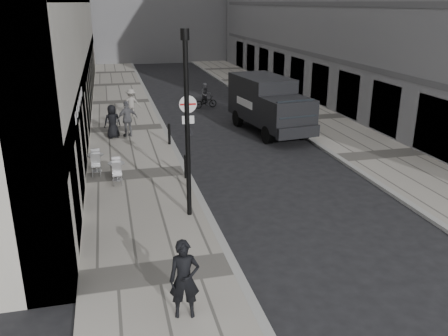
# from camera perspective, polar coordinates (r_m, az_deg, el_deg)

# --- Properties ---
(ground) EXTENTS (120.00, 120.00, 0.00)m
(ground) POSITION_cam_1_polar(r_m,az_deg,el_deg) (10.87, 4.92, -18.87)
(ground) COLOR black
(ground) RESTS_ON ground
(sidewalk) EXTENTS (4.00, 60.00, 0.12)m
(sidewalk) POSITION_cam_1_polar(r_m,az_deg,el_deg) (26.90, -11.52, 4.61)
(sidewalk) COLOR #9B968C
(sidewalk) RESTS_ON ground
(far_sidewalk) EXTENTS (4.00, 60.00, 0.12)m
(far_sidewalk) POSITION_cam_1_polar(r_m,az_deg,el_deg) (29.40, 10.49, 5.92)
(far_sidewalk) COLOR #9B968C
(far_sidewalk) RESTS_ON ground
(walking_man) EXTENTS (0.72, 0.53, 1.83)m
(walking_man) POSITION_cam_1_polar(r_m,az_deg,el_deg) (10.57, -4.79, -13.20)
(walking_man) COLOR black
(walking_man) RESTS_ON sidewalk
(sign_post) EXTENTS (0.62, 0.10, 3.62)m
(sign_post) POSITION_cam_1_polar(r_m,az_deg,el_deg) (17.02, -4.30, 4.74)
(sign_post) COLOR black
(sign_post) RESTS_ON sidewalk
(lamppost) EXTENTS (0.26, 0.26, 5.88)m
(lamppost) POSITION_cam_1_polar(r_m,az_deg,el_deg) (14.63, -4.47, 6.15)
(lamppost) COLOR black
(lamppost) RESTS_ON sidewalk
(bollard_near) EXTENTS (0.13, 0.13, 0.96)m
(bollard_near) POSITION_cam_1_polar(r_m,az_deg,el_deg) (23.34, -6.60, 4.01)
(bollard_near) COLOR black
(bollard_near) RESTS_ON sidewalk
(bollard_far) EXTENTS (0.12, 0.12, 0.90)m
(bollard_far) POSITION_cam_1_polar(r_m,az_deg,el_deg) (18.71, -4.63, 0.11)
(bollard_far) COLOR black
(bollard_far) RESTS_ON sidewalk
(panel_van) EXTENTS (3.05, 6.43, 2.92)m
(panel_van) POSITION_cam_1_polar(r_m,az_deg,el_deg) (25.80, 5.29, 7.91)
(panel_van) COLOR black
(panel_van) RESTS_ON ground
(cyclist) EXTENTS (1.62, 0.81, 1.67)m
(cyclist) POSITION_cam_1_polar(r_m,az_deg,el_deg) (31.99, -2.22, 8.38)
(cyclist) COLOR black
(cyclist) RESTS_ON ground
(pedestrian_a) EXTENTS (1.18, 0.79, 1.86)m
(pedestrian_a) POSITION_cam_1_polar(r_m,az_deg,el_deg) (24.94, -11.54, 5.81)
(pedestrian_a) COLOR slate
(pedestrian_a) RESTS_ON sidewalk
(pedestrian_b) EXTENTS (1.16, 0.76, 1.68)m
(pedestrian_b) POSITION_cam_1_polar(r_m,az_deg,el_deg) (29.45, -11.08, 7.70)
(pedestrian_b) COLOR #9C9790
(pedestrian_b) RESTS_ON sidewalk
(pedestrian_c) EXTENTS (0.93, 0.71, 1.71)m
(pedestrian_c) POSITION_cam_1_polar(r_m,az_deg,el_deg) (24.87, -13.27, 5.46)
(pedestrian_c) COLOR black
(pedestrian_c) RESTS_ON sidewalk
(cafe_table_near) EXTENTS (0.65, 1.46, 0.83)m
(cafe_table_near) POSITION_cam_1_polar(r_m,az_deg,el_deg) (18.90, -12.77, -0.23)
(cafe_table_near) COLOR #A5A4A7
(cafe_table_near) RESTS_ON sidewalk
(cafe_table_mid) EXTENTS (0.69, 1.55, 0.88)m
(cafe_table_mid) POSITION_cam_1_polar(r_m,az_deg,el_deg) (25.59, -13.25, 4.91)
(cafe_table_mid) COLOR #B7B6B9
(cafe_table_mid) RESTS_ON sidewalk
(cafe_table_far) EXTENTS (0.66, 1.49, 0.85)m
(cafe_table_far) POSITION_cam_1_polar(r_m,az_deg,el_deg) (20.10, -15.16, 0.78)
(cafe_table_far) COLOR #A6A6A8
(cafe_table_far) RESTS_ON sidewalk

